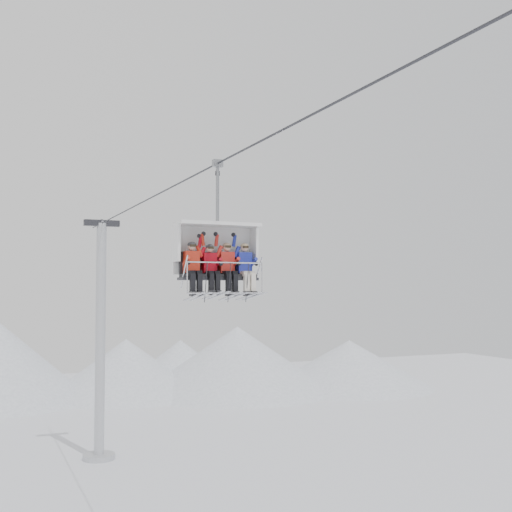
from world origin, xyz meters
name	(u,v)px	position (x,y,z in m)	size (l,w,h in m)	color
ridgeline	(38,369)	(-1.58, 42.05, 2.84)	(72.00, 21.00, 7.00)	white
lift_tower_right	(100,356)	(0.00, 22.00, 5.78)	(2.00, 1.80, 13.48)	#B5B8BD
haul_cable	(256,144)	(0.00, 0.00, 13.30)	(0.06, 0.06, 50.00)	#2F2F34
chairlift_carrier	(216,251)	(0.00, 2.98, 10.70)	(2.49, 1.17, 3.98)	black
skier_far_left	(193,266)	(-0.82, 2.68, 10.23)	(0.43, 1.69, 1.69)	red
skier_center_left	(211,267)	(-0.27, 2.67, 10.20)	(0.40, 1.69, 1.60)	#A20814
skier_center_right	(228,266)	(0.27, 2.68, 10.23)	(0.43, 1.69, 1.69)	red
skier_far_right	(245,267)	(0.83, 2.68, 10.23)	(0.43, 1.69, 1.69)	#1E2999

